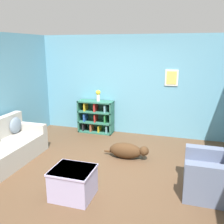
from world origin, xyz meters
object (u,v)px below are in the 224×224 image
object	(u,v)px
bookshelf	(96,117)
coffee_table	(73,182)
dog	(127,151)
vase	(98,95)
couch	(0,151)
recliner_chair	(218,174)

from	to	relation	value
bookshelf	coffee_table	xyz separation A→B (m)	(0.73, -3.01, -0.18)
dog	vase	size ratio (longest dim) A/B	3.33
couch	bookshelf	xyz separation A→B (m)	(1.13, 2.43, 0.13)
couch	bookshelf	size ratio (longest dim) A/B	2.13
couch	dog	size ratio (longest dim) A/B	2.05
coffee_table	recliner_chair	bearing A→B (deg)	18.58
vase	dog	bearing A→B (deg)	-50.50
vase	couch	bearing A→B (deg)	-116.52
bookshelf	dog	world-z (taller)	bookshelf
dog	coffee_table	bearing A→B (deg)	-106.78
bookshelf	recliner_chair	xyz separation A→B (m)	(2.89, -2.28, -0.09)
coffee_table	vase	bearing A→B (deg)	102.30
couch	recliner_chair	bearing A→B (deg)	2.15
dog	couch	bearing A→B (deg)	-156.18
recliner_chair	vase	world-z (taller)	vase
recliner_chair	dog	xyz separation A→B (m)	(-1.67, 0.88, -0.17)
dog	recliner_chair	bearing A→B (deg)	-27.78
recliner_chair	coffee_table	distance (m)	2.28
dog	vase	xyz separation A→B (m)	(-1.14, 1.38, 0.88)
coffee_table	vase	world-z (taller)	vase
vase	recliner_chair	bearing A→B (deg)	-38.81
bookshelf	vase	size ratio (longest dim) A/B	3.20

